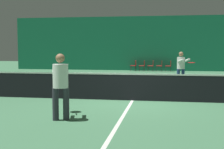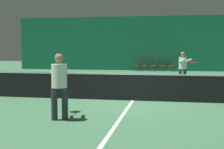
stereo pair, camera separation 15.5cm
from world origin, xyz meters
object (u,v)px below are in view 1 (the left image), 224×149
Objects in this scene: player_near at (61,81)px; courtside_chair_3 at (160,65)px; courtside_chair_1 at (143,65)px; tennis_net at (133,86)px; player_far at (181,66)px; courtside_chair_2 at (152,65)px; courtside_chair_4 at (169,65)px; courtside_chair_0 at (134,65)px.

courtside_chair_3 is (2.30, 17.44, -0.50)m from player_near.
player_near is 2.01× the size of courtside_chair_1.
player_far reaches higher than tennis_net.
player_near is at bearing -5.26° from courtside_chair_2.
courtside_chair_3 is 0.69m from courtside_chair_4.
courtside_chair_3 is at bearing 160.70° from player_far.
player_far is 9.41m from courtside_chair_4.
courtside_chair_0 is 1.00× the size of courtside_chair_2.
courtside_chair_4 is (2.99, 17.44, -0.50)m from player_near.
courtside_chair_4 is at bearing 90.00° from courtside_chair_0.
courtside_chair_1 is 1.00× the size of courtside_chair_3.
player_near is 8.75m from player_far.
courtside_chair_2 is at bearing -24.50° from player_near.
courtside_chair_0 is (0.22, 17.44, -0.50)m from player_near.
courtside_chair_4 is (-0.43, 9.39, -0.47)m from player_far.
courtside_chair_0 and courtside_chair_2 have the same top height.
player_far is at bearing 68.44° from tennis_net.
tennis_net is at bearing -3.15° from courtside_chair_3.
tennis_net reaches higher than courtside_chair_2.
courtside_chair_0 is 1.38m from courtside_chair_2.
courtside_chair_4 is at bearing 90.00° from courtside_chair_3.
player_far is at bearing 2.65° from courtside_chair_4.
courtside_chair_0 is 0.69m from courtside_chair_1.
courtside_chair_2 and courtside_chair_4 have the same top height.
player_near is at bearing -0.73° from courtside_chair_0.
courtside_chair_1 is at bearing 90.00° from courtside_chair_0.
tennis_net is 14.30m from courtside_chair_4.
player_far reaches higher than courtside_chair_1.
tennis_net is 14.23m from courtside_chair_1.
courtside_chair_4 is (0.69, 0.00, 0.00)m from courtside_chair_3.
courtside_chair_3 is (1.38, 0.00, 0.00)m from courtside_chair_1.
player_near is 17.60m from courtside_chair_3.
courtside_chair_1 is (-2.51, 9.39, -0.47)m from player_far.
player_near is 17.52m from courtside_chair_2.
player_near is at bearing -49.17° from player_far.
courtside_chair_2 is 1.38m from courtside_chair_4.
courtside_chair_1 and courtside_chair_4 have the same top height.
player_near reaches higher than courtside_chair_3.
courtside_chair_2 is (0.09, 14.22, -0.03)m from tennis_net.
tennis_net is 7.28× the size of player_far.
courtside_chair_1 and courtside_chair_2 have the same top height.
courtside_chair_3 is 1.00× the size of courtside_chair_4.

